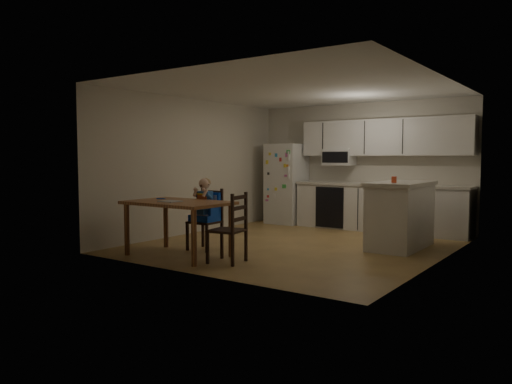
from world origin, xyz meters
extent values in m
cube|color=olive|center=(0.00, 0.00, -0.01)|extent=(4.50, 5.00, 0.01)
cube|color=beige|center=(0.00, 2.50, 1.25)|extent=(4.50, 0.02, 2.50)
cube|color=beige|center=(-2.25, 0.00, 1.25)|extent=(0.02, 5.00, 2.50)
cube|color=beige|center=(2.25, 0.00, 1.25)|extent=(0.02, 5.00, 2.50)
cube|color=white|center=(0.00, 0.00, 2.50)|extent=(4.50, 5.00, 0.01)
cube|color=silver|center=(-1.55, 2.15, 0.85)|extent=(0.72, 0.70, 1.70)
cube|color=silver|center=(0.53, 2.20, 0.43)|extent=(3.34, 0.60, 0.86)
cube|color=beige|center=(0.53, 2.19, 0.89)|extent=(3.37, 0.62, 0.05)
cube|color=black|center=(-0.39, 1.89, 0.43)|extent=(0.60, 0.02, 0.80)
cube|color=silver|center=(0.53, 2.33, 1.80)|extent=(3.34, 0.34, 0.70)
cube|color=silver|center=(-0.39, 2.30, 1.42)|extent=(0.60, 0.38, 0.33)
cube|color=silver|center=(1.46, 0.68, 0.49)|extent=(0.67, 1.34, 0.98)
cube|color=beige|center=(1.46, 0.68, 1.01)|extent=(0.74, 1.40, 0.06)
cylinder|color=#DF4523|center=(1.45, 0.39, 1.08)|extent=(0.08, 0.08, 0.09)
cube|color=brown|center=(-0.93, -1.79, 0.77)|extent=(1.48, 0.95, 0.04)
cylinder|color=brown|center=(-1.59, -2.18, 0.37)|extent=(0.07, 0.07, 0.75)
cylinder|color=brown|center=(-1.59, -1.40, 0.37)|extent=(0.07, 0.07, 0.75)
cylinder|color=brown|center=(-0.28, -2.18, 0.37)|extent=(0.07, 0.07, 0.75)
cylinder|color=brown|center=(-0.28, -1.40, 0.37)|extent=(0.07, 0.07, 0.75)
cube|color=#AAAAAF|center=(-0.99, -1.89, 0.80)|extent=(0.28, 0.24, 0.01)
cylinder|color=blue|center=(-1.41, -1.68, 0.80)|extent=(0.12, 0.06, 0.02)
cube|color=black|center=(-0.93, -1.22, 0.43)|extent=(0.43, 0.43, 0.03)
cube|color=black|center=(-1.11, -1.41, 0.21)|extent=(0.04, 0.04, 0.42)
cube|color=black|center=(-1.13, -1.04, 0.21)|extent=(0.04, 0.04, 0.42)
cube|color=black|center=(-0.74, -1.40, 0.21)|extent=(0.04, 0.04, 0.42)
cube|color=black|center=(-0.75, -1.02, 0.21)|extent=(0.04, 0.04, 0.42)
cube|color=black|center=(-0.94, -1.03, 0.69)|extent=(0.42, 0.05, 0.49)
cube|color=blue|center=(-0.93, -1.22, 0.49)|extent=(0.39, 0.35, 0.10)
cube|color=blue|center=(-0.94, -1.08, 0.71)|extent=(0.38, 0.08, 0.34)
cube|color=#627ED5|center=(-0.93, -1.24, 0.55)|extent=(0.30, 0.27, 0.02)
cube|color=#2A6399|center=(-0.93, -1.21, 0.78)|extent=(0.22, 0.15, 0.26)
cube|color=#CC602C|center=(-0.93, -1.27, 0.77)|extent=(0.19, 0.02, 0.20)
sphere|color=beige|center=(-0.93, -1.22, 1.02)|extent=(0.17, 0.17, 0.17)
ellipsoid|color=olive|center=(-0.93, -1.22, 1.04)|extent=(0.17, 0.16, 0.14)
cube|color=black|center=(-0.08, -1.74, 0.43)|extent=(0.48, 0.48, 0.03)
cube|color=black|center=(-0.30, -1.58, 0.21)|extent=(0.04, 0.04, 0.42)
cube|color=black|center=(0.07, -1.52, 0.21)|extent=(0.04, 0.04, 0.42)
cube|color=black|center=(-0.24, -1.96, 0.21)|extent=(0.04, 0.04, 0.42)
cube|color=black|center=(0.14, -1.89, 0.21)|extent=(0.04, 0.04, 0.42)
cube|color=black|center=(0.11, -1.71, 0.70)|extent=(0.10, 0.42, 0.50)
camera|label=1|loc=(4.08, -6.95, 1.42)|focal=35.00mm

